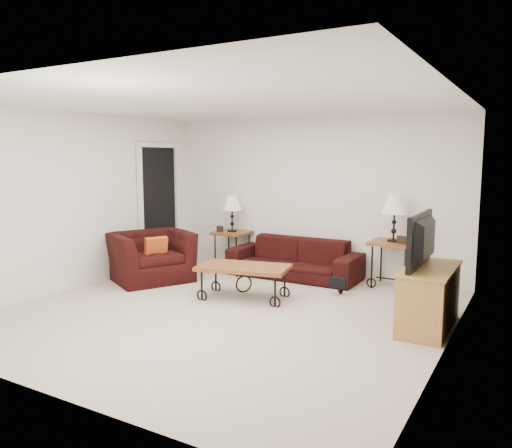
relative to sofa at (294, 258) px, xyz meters
The scene contains 20 objects.
ground 2.04m from the sofa, 87.98° to the right, with size 5.00×5.00×0.00m, color beige.
wall_back 1.07m from the sofa, 81.57° to the left, with size 5.00×0.02×2.50m, color white.
wall_front 4.62m from the sofa, 89.10° to the right, with size 5.00×0.02×2.50m, color white.
wall_left 3.30m from the sofa, 140.25° to the right, with size 0.02×5.00×2.50m, color white.
wall_right 3.40m from the sofa, 38.15° to the right, with size 0.02×5.00×2.50m, color white.
ceiling 2.99m from the sofa, 87.98° to the right, with size 5.00×5.00×0.00m, color white.
doorway 2.53m from the sofa, behind, with size 0.08×0.94×2.04m, color black.
sofa is the anchor object (origin of this frame).
side_table_left 1.27m from the sofa, behind, with size 0.56×0.56×0.61m, color brown.
side_table_right 1.50m from the sofa, ahead, with size 0.61×0.61×0.67m, color brown.
lamp_left 1.41m from the sofa, behind, with size 0.35×0.35×0.61m, color black, non-canonical shape.
lamp_right 1.66m from the sofa, ahead, with size 0.38×0.38×0.67m, color black, non-canonical shape.
photo_frame_left 1.46m from the sofa, behind, with size 0.12×0.02×0.10m, color black.
photo_frame_right 1.69m from the sofa, ahead, with size 0.13×0.02×0.11m, color black.
coffee_table 1.42m from the sofa, 92.57° to the right, with size 1.19×0.64×0.45m, color brown.
armchair 2.21m from the sofa, 144.87° to the right, with size 1.14×1.00×0.74m, color black.
throw_pillow 2.13m from the sofa, 141.42° to the right, with size 0.34×0.09×0.34m, color #D65C1B.
tv_stand 2.69m from the sofa, 31.27° to the right, with size 0.47×1.14×0.68m, color tan.
television 2.76m from the sofa, 31.50° to the right, with size 1.02×0.13×0.59m, color black.
backpack 1.13m from the sofa, 29.83° to the right, with size 0.36×0.27×0.46m, color black.
Camera 1 is at (3.23, -4.93, 1.87)m, focal length 35.07 mm.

